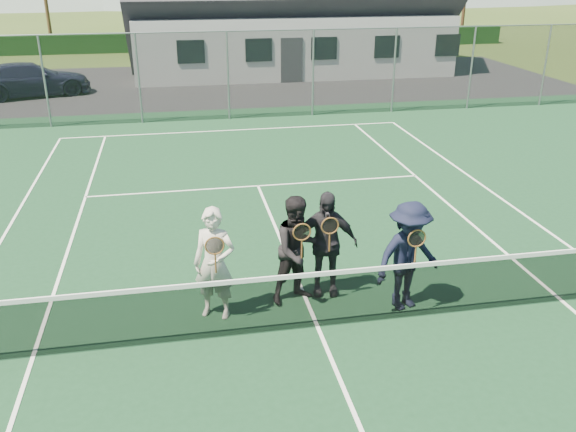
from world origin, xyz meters
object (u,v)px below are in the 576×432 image
Objects in this scene: player_a at (215,264)px; player_d at (408,256)px; car_c at (30,80)px; tennis_net at (318,297)px; player_c at (325,243)px; player_b at (298,250)px.

player_a is 1.00× the size of player_d.
tennis_net is (7.60, -19.01, -0.14)m from car_c.
tennis_net is at bearing -167.68° from player_d.
player_a and player_c have the same top height.
player_c is 1.35m from player_d.
player_c is 1.00× the size of player_d.
player_d is (9.11, -18.68, 0.24)m from car_c.
tennis_net is 6.49× the size of player_a.
player_a is at bearing -178.51° from car_c.
player_b is at bearing -162.37° from player_c.
player_a reaches higher than car_c.
tennis_net is at bearing -109.00° from player_c.
player_c reaches higher than tennis_net.
car_c is 20.79m from player_d.
player_a is (6.13, -18.38, 0.24)m from car_c.
player_d is (1.64, -0.54, -0.00)m from player_b.
car_c is 2.60× the size of player_a.
player_a and player_b have the same top height.
player_d reaches higher than tennis_net.
player_c is at bearing -173.09° from car_c.
car_c is 19.62m from player_b.
player_b is 1.00× the size of player_c.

